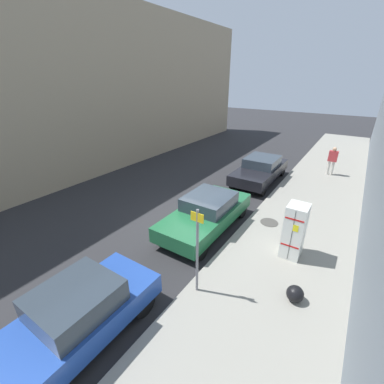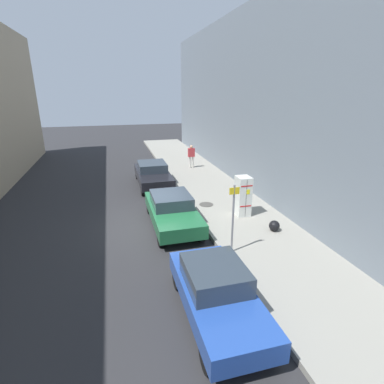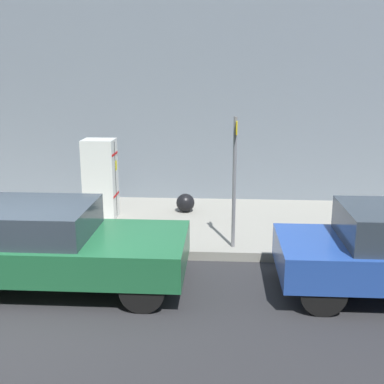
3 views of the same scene
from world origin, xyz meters
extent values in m
plane|color=#28282B|center=(0.00, 0.00, 0.00)|extent=(80.00, 80.00, 0.00)
cube|color=gray|center=(-4.02, 0.00, 0.09)|extent=(3.92, 44.00, 0.18)
cube|color=tan|center=(8.72, 0.00, 4.87)|extent=(2.25, 37.40, 9.74)
cube|color=silver|center=(-4.13, 0.24, 1.09)|extent=(0.61, 0.71, 1.83)
cube|color=black|center=(-4.13, 0.59, 1.09)|extent=(0.01, 0.01, 1.74)
cube|color=yellow|center=(-4.20, 0.60, 1.40)|extent=(0.16, 0.01, 0.22)
cube|color=red|center=(-4.13, 0.60, 1.68)|extent=(0.55, 0.01, 0.05)
cube|color=red|center=(-4.13, 0.60, 0.73)|extent=(0.55, 0.01, 0.05)
cylinder|color=#47443F|center=(-2.91, -1.38, 0.19)|extent=(0.70, 0.70, 0.02)
cylinder|color=slate|center=(-2.38, 3.25, 1.44)|extent=(0.07, 0.07, 2.52)
cube|color=yellow|center=(-2.38, 3.27, 2.50)|extent=(0.36, 0.02, 0.24)
sphere|color=black|center=(-4.71, 2.15, 0.40)|extent=(0.44, 0.44, 0.44)
cylinder|color=beige|center=(-4.23, -8.84, 0.59)|extent=(0.14, 0.14, 0.83)
cylinder|color=beige|center=(-4.01, -8.84, 0.59)|extent=(0.14, 0.14, 0.83)
cube|color=#B73338|center=(-4.12, -8.84, 1.32)|extent=(0.48, 0.22, 0.62)
sphere|color=tan|center=(-4.12, -8.84, 1.74)|extent=(0.22, 0.22, 0.22)
cube|color=black|center=(-0.85, -5.83, 0.63)|extent=(1.89, 4.69, 0.55)
cube|color=#2D3842|center=(-0.85, -6.07, 1.16)|extent=(1.67, 1.97, 0.50)
cylinder|color=black|center=(-1.67, -4.10, 0.36)|extent=(0.22, 0.72, 0.72)
cylinder|color=black|center=(-0.03, -4.10, 0.36)|extent=(0.22, 0.72, 0.72)
cylinder|color=black|center=(-1.67, -7.57, 0.36)|extent=(0.22, 0.72, 0.72)
cylinder|color=black|center=(-0.03, -7.57, 0.36)|extent=(0.22, 0.72, 0.72)
cube|color=#1E6038|center=(-0.85, 0.19, 0.61)|extent=(1.86, 4.53, 0.55)
cube|color=#2D3842|center=(-0.85, -0.04, 1.14)|extent=(1.64, 1.90, 0.50)
cylinder|color=black|center=(-1.65, 1.86, 0.34)|extent=(0.22, 0.68, 0.68)
cylinder|color=black|center=(-0.05, 1.86, 0.34)|extent=(0.22, 0.68, 0.68)
cylinder|color=black|center=(-1.65, -1.49, 0.34)|extent=(0.22, 0.68, 0.68)
cylinder|color=black|center=(-0.05, -1.49, 0.34)|extent=(0.22, 0.68, 0.68)
cube|color=#23479E|center=(-0.85, 5.98, 0.62)|extent=(1.71, 4.10, 0.55)
cube|color=#2D3842|center=(-0.85, 5.78, 1.17)|extent=(1.50, 1.72, 0.55)
cylinder|color=black|center=(-1.57, 4.52, 0.34)|extent=(0.22, 0.68, 0.68)
cylinder|color=black|center=(-0.13, 4.52, 0.34)|extent=(0.22, 0.68, 0.68)
camera|label=1|loc=(-5.22, 7.80, 5.59)|focal=24.00mm
camera|label=2|loc=(1.46, 12.04, 5.73)|focal=28.00mm
camera|label=3|loc=(6.46, 3.01, 3.50)|focal=45.00mm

